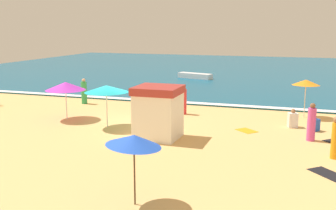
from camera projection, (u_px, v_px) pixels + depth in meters
ground_plane at (125, 123)px, 21.45m from camera, size 60.00×60.00×0.00m
ocean_water at (224, 70)px, 47.50m from camera, size 60.00×44.00×0.10m
wave_breaker_foam at (164, 101)px, 27.29m from camera, size 57.00×0.70×0.01m
lifeguard_cabana at (158, 112)px, 18.46m from camera, size 2.05×1.97×2.42m
beach_umbrella_1 at (306, 83)px, 22.52m from camera, size 1.62×1.62×2.17m
beach_umbrella_2 at (65, 86)px, 22.10m from camera, size 2.63×2.63×2.08m
beach_umbrella_3 at (134, 141)px, 11.35m from camera, size 2.14×2.13×2.16m
beach_umbrella_4 at (106, 89)px, 20.28m from camera, size 3.14×3.14×2.18m
beachgoer_0 at (335, 138)px, 15.61m from camera, size 0.42×0.42×1.69m
beachgoer_1 at (183, 101)px, 23.60m from camera, size 0.51×0.51×1.69m
beachgoer_2 at (312, 123)px, 18.09m from camera, size 0.38×0.38×1.73m
beachgoer_3 at (314, 124)px, 19.89m from camera, size 0.62×0.62×0.82m
beachgoer_5 at (293, 119)px, 20.58m from camera, size 0.56×0.56×0.96m
beachgoer_12 at (84, 92)px, 26.78m from camera, size 0.49×0.49×1.70m
beach_towel_2 at (247, 131)px, 19.94m from camera, size 1.23×1.21×0.01m
beach_towel_3 at (328, 174)px, 14.11m from camera, size 1.45×1.50×0.01m
small_boat_0 at (195, 76)px, 39.14m from camera, size 3.56×1.83×0.49m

